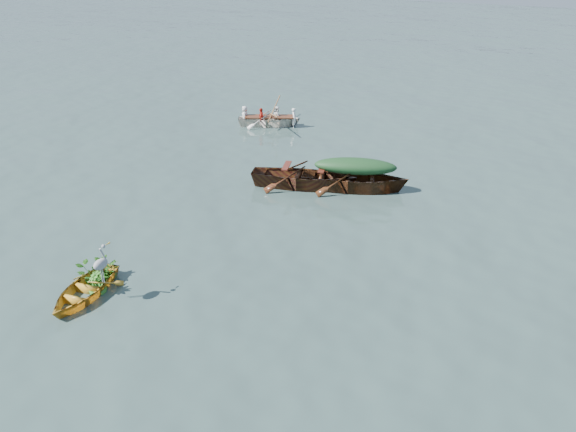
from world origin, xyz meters
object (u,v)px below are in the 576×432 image
(green_tarp_boat, at_px, (354,190))
(rowed_boat, at_px, (269,126))
(heron, at_px, (101,269))
(open_wooden_boat, at_px, (304,187))
(yellow_dinghy, at_px, (85,296))

(green_tarp_boat, height_order, rowed_boat, green_tarp_boat)
(rowed_boat, bearing_deg, heron, 166.83)
(open_wooden_boat, bearing_deg, yellow_dinghy, 151.23)
(open_wooden_boat, relative_size, heron, 5.33)
(yellow_dinghy, distance_m, open_wooden_boat, 8.30)
(yellow_dinghy, xyz_separation_m, open_wooden_boat, (1.48, 8.17, 0.00))
(yellow_dinghy, distance_m, rowed_boat, 13.88)
(green_tarp_boat, bearing_deg, yellow_dinghy, 139.61)
(green_tarp_boat, bearing_deg, open_wooden_boat, 90.00)
(open_wooden_boat, xyz_separation_m, heron, (-0.95, -8.01, 0.81))
(green_tarp_boat, xyz_separation_m, rowed_boat, (-6.11, 4.76, 0.00))
(open_wooden_boat, xyz_separation_m, rowed_boat, (-4.55, 5.37, 0.00))
(green_tarp_boat, relative_size, open_wooden_boat, 0.99)
(yellow_dinghy, height_order, green_tarp_boat, green_tarp_boat)
(rowed_boat, distance_m, heron, 13.88)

